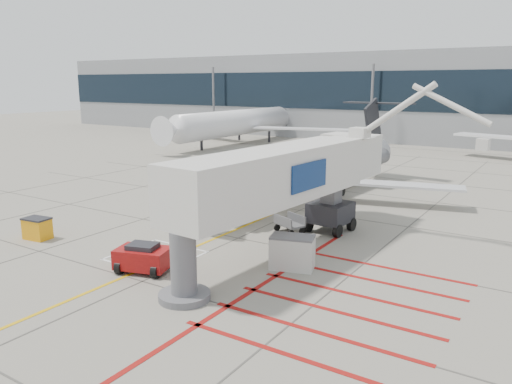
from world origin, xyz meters
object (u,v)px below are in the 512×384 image
Objects in this scene: regional_jet at (296,156)px; spill_bin at (37,228)px; pushback_tug at (143,257)px; jet_bridge at (274,186)px.

spill_bin is at bearing -114.92° from regional_jet.
regional_jet is at bearing 73.91° from pushback_tug.
regional_jet is 11.11× the size of pushback_tug.
spill_bin is at bearing 160.55° from pushback_tug.
jet_bridge reaches higher than spill_bin.
spill_bin is (-8.98, -16.06, -3.13)m from regional_jet.
pushback_tug is 9.24m from spill_bin.
regional_jet is 18.66m from spill_bin.
regional_jet is 16.73m from pushback_tug.
spill_bin is at bearing -155.77° from jet_bridge.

